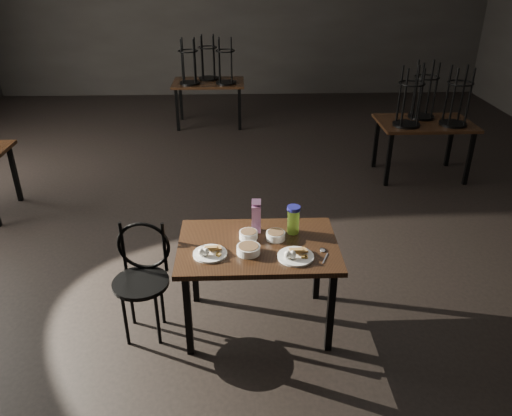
{
  "coord_description": "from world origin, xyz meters",
  "views": [
    {
      "loc": [
        -0.06,
        -4.61,
        2.7
      ],
      "look_at": [
        0.08,
        -1.01,
        0.85
      ],
      "focal_mm": 35.0,
      "sensor_mm": 36.0,
      "label": 1
    }
  ],
  "objects_px": {
    "water_bottle": "(293,219)",
    "juice_carton": "(256,216)",
    "bentwood_chair": "(142,272)",
    "main_table": "(258,253)"
  },
  "relations": [
    {
      "from": "juice_carton",
      "to": "water_bottle",
      "type": "distance_m",
      "value": 0.29
    },
    {
      "from": "main_table",
      "to": "water_bottle",
      "type": "xyz_separation_m",
      "value": [
        0.28,
        0.17,
        0.19
      ]
    },
    {
      "from": "juice_carton",
      "to": "bentwood_chair",
      "type": "relative_size",
      "value": 0.31
    },
    {
      "from": "main_table",
      "to": "juice_carton",
      "type": "xyz_separation_m",
      "value": [
        -0.01,
        0.2,
        0.21
      ]
    },
    {
      "from": "water_bottle",
      "to": "bentwood_chair",
      "type": "xyz_separation_m",
      "value": [
        -1.16,
        -0.18,
        -0.33
      ]
    },
    {
      "from": "juice_carton",
      "to": "water_bottle",
      "type": "bearing_deg",
      "value": -6.12
    },
    {
      "from": "water_bottle",
      "to": "juice_carton",
      "type": "bearing_deg",
      "value": 173.88
    },
    {
      "from": "main_table",
      "to": "bentwood_chair",
      "type": "xyz_separation_m",
      "value": [
        -0.88,
        -0.01,
        -0.14
      ]
    },
    {
      "from": "main_table",
      "to": "bentwood_chair",
      "type": "relative_size",
      "value": 1.33
    },
    {
      "from": "main_table",
      "to": "bentwood_chair",
      "type": "distance_m",
      "value": 0.89
    }
  ]
}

